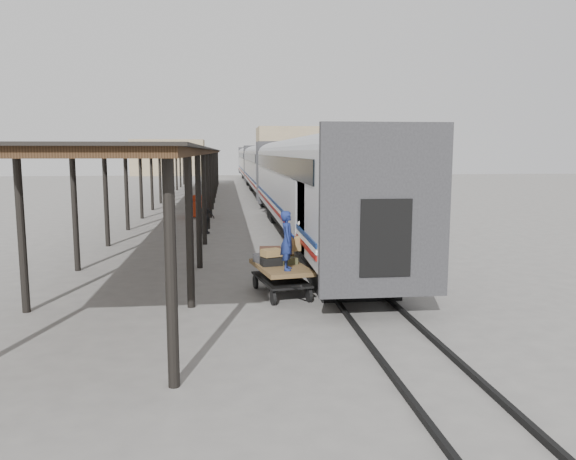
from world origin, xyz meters
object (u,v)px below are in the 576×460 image
(luggage_tug, at_px, (200,207))
(porter, at_px, (287,241))
(baggage_cart, at_px, (281,272))
(pedestrian, at_px, (205,217))

(luggage_tug, relative_size, porter, 0.99)
(baggage_cart, relative_size, pedestrian, 1.60)
(luggage_tug, distance_m, porter, 20.21)
(baggage_cart, xyz_separation_m, pedestrian, (-2.52, 12.18, 0.16))
(porter, relative_size, pedestrian, 0.98)
(luggage_tug, relative_size, pedestrian, 0.97)
(pedestrian, bearing_deg, porter, 121.89)
(pedestrian, bearing_deg, baggage_cart, 121.98)
(baggage_cart, xyz_separation_m, porter, (0.11, -0.65, 1.01))
(luggage_tug, xyz_separation_m, porter, (3.21, -19.93, 1.04))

